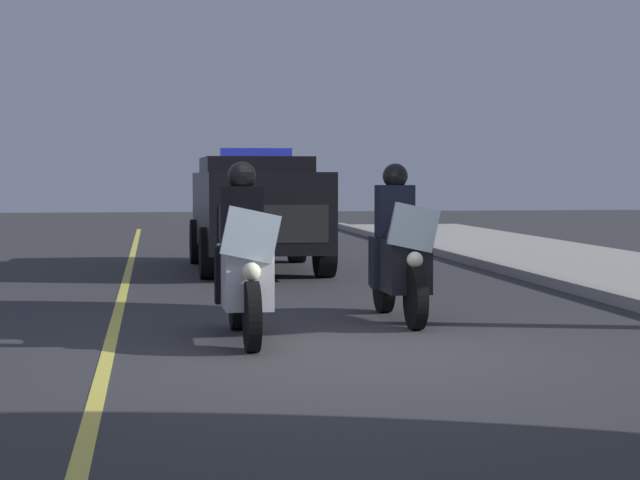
# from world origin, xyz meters

# --- Properties ---
(ground_plane) EXTENTS (80.00, 80.00, 0.00)m
(ground_plane) POSITION_xyz_m (0.00, 0.00, 0.00)
(ground_plane) COLOR #333335
(lane_stripe_center) EXTENTS (48.00, 0.12, 0.01)m
(lane_stripe_center) POSITION_xyz_m (0.00, -2.16, 0.00)
(lane_stripe_center) COLOR #E0D14C
(lane_stripe_center) RESTS_ON ground
(police_motorcycle_lead_left) EXTENTS (2.14, 0.56, 1.72)m
(police_motorcycle_lead_left) POSITION_xyz_m (-0.98, -0.89, 0.70)
(police_motorcycle_lead_left) COLOR black
(police_motorcycle_lead_left) RESTS_ON ground
(police_motorcycle_lead_right) EXTENTS (2.14, 0.56, 1.72)m
(police_motorcycle_lead_right) POSITION_xyz_m (-2.17, 0.90, 0.70)
(police_motorcycle_lead_right) COLOR black
(police_motorcycle_lead_right) RESTS_ON ground
(police_suv) EXTENTS (4.93, 2.13, 2.05)m
(police_suv) POSITION_xyz_m (-8.99, -0.03, 1.07)
(police_suv) COLOR black
(police_suv) RESTS_ON ground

